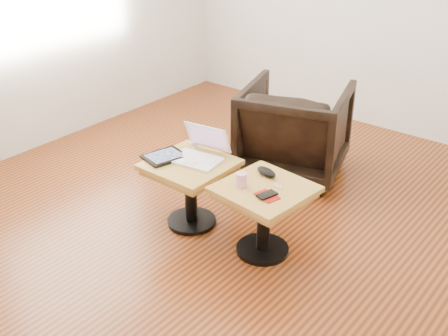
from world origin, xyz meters
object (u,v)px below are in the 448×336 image
Objects in this scene: laptop at (200,152)px; side_table_right at (264,204)px; striped_cup at (241,180)px; armchair at (294,129)px; side_table_left at (190,178)px.

side_table_right is at bearing -13.66° from laptop.
laptop is at bearing 163.81° from striped_cup.
striped_cup is (0.43, -0.12, 0.00)m from laptop.
laptop is 0.99m from armchair.
armchair is (-0.32, 1.10, -0.14)m from striped_cup.
side_table_right is 0.71× the size of armchair.
side_table_left and side_table_right have the same top height.
side_table_left is 0.92× the size of side_table_right.
laptop is at bearing 66.66° from armchair.
laptop is 0.45× the size of armchair.
side_table_right is at bearing 95.99° from armchair.
laptop reaches higher than striped_cup.
side_table_left is 1.06m from armchair.
side_table_right is 0.57m from laptop.
side_table_left is 0.47m from striped_cup.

